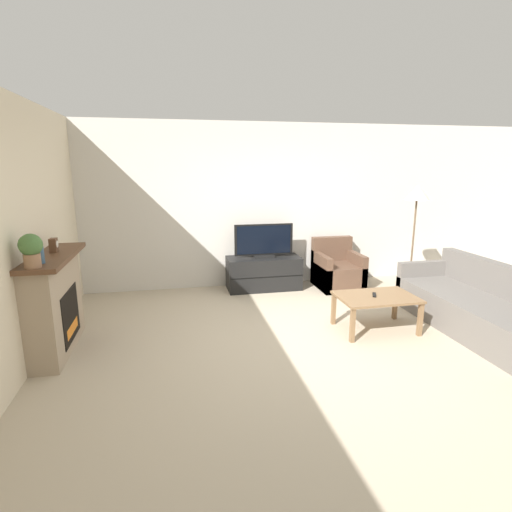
# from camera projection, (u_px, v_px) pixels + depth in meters

# --- Properties ---
(ground_plane) EXTENTS (24.00, 24.00, 0.00)m
(ground_plane) POSITION_uv_depth(u_px,v_px,m) (303.00, 344.00, 4.61)
(ground_plane) COLOR tan
(wall_back) EXTENTS (12.00, 0.06, 2.70)m
(wall_back) POSITION_uv_depth(u_px,v_px,m) (258.00, 206.00, 6.68)
(wall_back) COLOR beige
(wall_back) RESTS_ON ground
(wall_left) EXTENTS (0.06, 12.00, 2.70)m
(wall_left) POSITION_uv_depth(u_px,v_px,m) (12.00, 238.00, 3.73)
(wall_left) COLOR beige
(wall_left) RESTS_ON ground
(fireplace) EXTENTS (0.41, 1.34, 1.09)m
(fireplace) POSITION_uv_depth(u_px,v_px,m) (55.00, 302.00, 4.35)
(fireplace) COLOR tan
(fireplace) RESTS_ON ground
(mantel_vase_left) EXTENTS (0.11, 0.11, 0.20)m
(mantel_vase_left) POSITION_uv_depth(u_px,v_px,m) (38.00, 254.00, 3.83)
(mantel_vase_left) COLOR #385670
(mantel_vase_left) RESTS_ON fireplace
(mantel_clock) EXTENTS (0.08, 0.11, 0.15)m
(mantel_clock) POSITION_uv_depth(u_px,v_px,m) (54.00, 245.00, 4.35)
(mantel_clock) COLOR brown
(mantel_clock) RESTS_ON fireplace
(potted_plant) EXTENTS (0.21, 0.21, 0.32)m
(potted_plant) POSITION_uv_depth(u_px,v_px,m) (31.00, 249.00, 3.65)
(potted_plant) COLOR #936B4C
(potted_plant) RESTS_ON fireplace
(tv_stand) EXTENTS (1.21, 0.52, 0.54)m
(tv_stand) POSITION_uv_depth(u_px,v_px,m) (264.00, 273.00, 6.61)
(tv_stand) COLOR black
(tv_stand) RESTS_ON ground
(tv) EXTENTS (0.97, 0.18, 0.55)m
(tv) POSITION_uv_depth(u_px,v_px,m) (264.00, 242.00, 6.50)
(tv) COLOR black
(tv) RESTS_ON tv_stand
(armchair) EXTENTS (0.70, 0.76, 0.81)m
(armchair) POSITION_uv_depth(u_px,v_px,m) (337.00, 271.00, 6.72)
(armchair) COLOR brown
(armchair) RESTS_ON ground
(coffee_table) EXTENTS (0.95, 0.64, 0.44)m
(coffee_table) POSITION_uv_depth(u_px,v_px,m) (376.00, 300.00, 4.92)
(coffee_table) COLOR brown
(coffee_table) RESTS_ON ground
(remote) EXTENTS (0.10, 0.15, 0.02)m
(remote) POSITION_uv_depth(u_px,v_px,m) (374.00, 295.00, 4.92)
(remote) COLOR black
(remote) RESTS_ON coffee_table
(couch) EXTENTS (0.88, 2.43, 0.81)m
(couch) POSITION_uv_depth(u_px,v_px,m) (486.00, 312.00, 4.83)
(couch) COLOR #66605B
(couch) RESTS_ON ground
(floor_lamp) EXTENTS (0.37, 0.37, 1.72)m
(floor_lamp) POSITION_uv_depth(u_px,v_px,m) (417.00, 199.00, 6.06)
(floor_lamp) COLOR black
(floor_lamp) RESTS_ON ground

